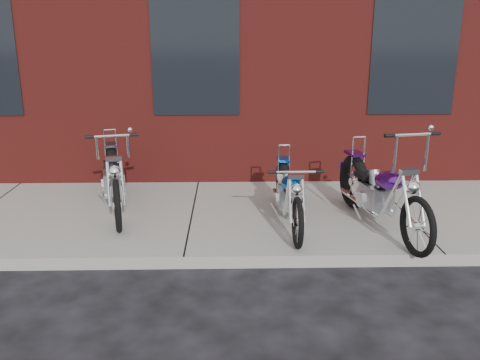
{
  "coord_description": "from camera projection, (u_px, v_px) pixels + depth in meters",
  "views": [
    {
      "loc": [
        0.52,
        -5.29,
        2.59
      ],
      "look_at": [
        0.66,
        0.8,
        0.82
      ],
      "focal_mm": 38.0,
      "sensor_mm": 36.0,
      "label": 1
    }
  ],
  "objects": [
    {
      "name": "ground",
      "position": [
        184.0,
        269.0,
        5.79
      ],
      "size": [
        120.0,
        120.0,
        0.0
      ],
      "primitive_type": "plane",
      "color": "black",
      "rests_on": "ground"
    },
    {
      "name": "chopper_purple",
      "position": [
        380.0,
        195.0,
        6.52
      ],
      "size": [
        0.71,
        2.42,
        1.37
      ],
      "rotation": [
        0.0,
        0.0,
        -1.38
      ],
      "color": "black",
      "rests_on": "sidewalk"
    },
    {
      "name": "sidewalk",
      "position": [
        193.0,
        217.0,
        7.21
      ],
      "size": [
        22.0,
        3.0,
        0.15
      ],
      "primitive_type": "cube",
      "color": "gray",
      "rests_on": "ground"
    },
    {
      "name": "chopper_third",
      "position": [
        114.0,
        180.0,
        7.21
      ],
      "size": [
        0.79,
        2.33,
        1.21
      ],
      "rotation": [
        0.0,
        0.0,
        -1.32
      ],
      "color": "black",
      "rests_on": "sidewalk"
    },
    {
      "name": "chopper_blue",
      "position": [
        289.0,
        195.0,
        6.67
      ],
      "size": [
        0.52,
        2.14,
        0.93
      ],
      "rotation": [
        0.0,
        0.0,
        -1.56
      ],
      "color": "black",
      "rests_on": "sidewalk"
    }
  ]
}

